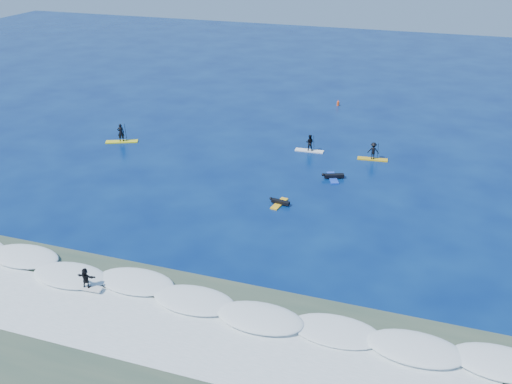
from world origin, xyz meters
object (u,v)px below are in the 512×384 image
(sup_paddler_center, at_px, (310,144))
(sup_paddler_right, at_px, (373,152))
(marker_buoy, at_px, (338,103))
(sup_paddler_left, at_px, (121,136))
(wave_surfer, at_px, (86,279))
(prone_paddler_far, at_px, (333,176))
(prone_paddler_near, at_px, (279,203))

(sup_paddler_center, height_order, sup_paddler_right, sup_paddler_right)
(sup_paddler_right, relative_size, marker_buoy, 3.88)
(sup_paddler_left, bearing_deg, sup_paddler_right, -16.08)
(sup_paddler_right, relative_size, wave_surfer, 1.45)
(sup_paddler_left, xyz_separation_m, sup_paddler_center, (17.59, 3.46, 0.02))
(marker_buoy, bearing_deg, prone_paddler_far, -79.83)
(prone_paddler_near, height_order, wave_surfer, wave_surfer)
(sup_paddler_right, bearing_deg, marker_buoy, 106.89)
(wave_surfer, relative_size, marker_buoy, 2.68)
(prone_paddler_far, bearing_deg, sup_paddler_center, 10.46)
(prone_paddler_near, xyz_separation_m, wave_surfer, (-7.35, -14.07, 0.62))
(wave_surfer, height_order, marker_buoy, wave_surfer)
(sup_paddler_left, relative_size, marker_buoy, 4.40)
(sup_paddler_left, distance_m, prone_paddler_far, 20.98)
(sup_paddler_center, height_order, wave_surfer, sup_paddler_center)
(sup_paddler_right, relative_size, prone_paddler_far, 1.12)
(wave_surfer, distance_m, marker_buoy, 40.62)
(sup_paddler_left, xyz_separation_m, marker_buoy, (17.30, 18.25, -0.36))
(prone_paddler_near, xyz_separation_m, prone_paddler_far, (2.82, 5.95, 0.02))
(sup_paddler_center, height_order, marker_buoy, sup_paddler_center)
(sup_paddler_right, height_order, prone_paddler_near, sup_paddler_right)
(sup_paddler_center, distance_m, prone_paddler_far, 6.25)
(sup_paddler_right, height_order, marker_buoy, sup_paddler_right)
(sup_paddler_right, height_order, prone_paddler_far, sup_paddler_right)
(prone_paddler_near, relative_size, wave_surfer, 1.13)
(sup_paddler_left, distance_m, sup_paddler_center, 17.93)
(sup_paddler_left, xyz_separation_m, sup_paddler_right, (23.41, 3.28, 0.06))
(sup_paddler_left, height_order, prone_paddler_near, sup_paddler_left)
(prone_paddler_near, bearing_deg, prone_paddler_far, -16.15)
(sup_paddler_center, xyz_separation_m, wave_surfer, (-6.87, -25.30, 0.08))
(sup_paddler_right, bearing_deg, prone_paddler_far, -121.55)
(sup_paddler_right, bearing_deg, prone_paddler_near, -121.07)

